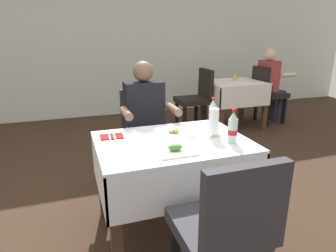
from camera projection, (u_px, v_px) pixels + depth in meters
name	position (u px, v px, depth m)	size (l,w,h in m)	color
ground_plane	(164.00, 223.00, 2.43)	(11.00, 11.00, 0.00)	#382619
back_wall	(100.00, 31.00, 5.26)	(11.00, 0.12, 3.07)	silver
main_dining_table	(172.00, 163.00, 2.21)	(1.10, 0.80, 0.75)	white
chair_far_diner_seat	(146.00, 133.00, 2.93)	(0.44, 0.50, 0.97)	#2D2D33
chair_near_camera_side	(225.00, 227.00, 1.50)	(0.44, 0.50, 0.97)	#2D2D33
seated_diner_far	(146.00, 121.00, 2.77)	(0.50, 0.46, 1.26)	#282D42
plate_near_camera	(175.00, 149.00, 1.95)	(0.26, 0.26, 0.06)	white
plate_far_diner	(173.00, 133.00, 2.29)	(0.26, 0.26, 0.05)	white
beer_glass_left	(214.00, 123.00, 2.19)	(0.07, 0.07, 0.22)	white
cola_bottle_primary	(212.00, 116.00, 2.36)	(0.06, 0.06, 0.27)	silver
cola_bottle_secondary	(233.00, 128.00, 2.08)	(0.07, 0.07, 0.25)	silver
napkin_cutlery_set	(112.00, 136.00, 2.22)	(0.18, 0.19, 0.01)	maroon
background_dining_table	(233.00, 93.00, 4.84)	(0.91, 0.79, 0.75)	white
background_chair_left	(196.00, 96.00, 4.64)	(0.50, 0.44, 0.97)	black
background_chair_right	(267.00, 91.00, 5.04)	(0.50, 0.44, 0.97)	black
background_patron	(270.00, 82.00, 5.01)	(0.46, 0.50, 1.26)	#282D42
background_table_tumbler	(235.00, 78.00, 4.83)	(0.06, 0.06, 0.11)	gold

